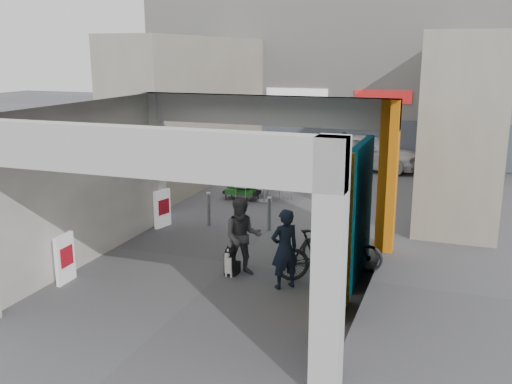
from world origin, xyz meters
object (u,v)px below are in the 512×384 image
at_px(man_crates, 344,155).
at_px(bicycle_front, 342,248).
at_px(border_collie, 231,263).
at_px(white_van, 366,152).
at_px(cafe_set, 264,188).
at_px(produce_stand, 242,190).
at_px(man_elderly, 350,213).
at_px(bicycle_rear, 319,254).
at_px(man_with_dog, 285,249).
at_px(man_back_turned, 242,237).

bearing_deg(man_crates, bicycle_front, 117.58).
relative_size(border_collie, white_van, 0.16).
height_order(cafe_set, produce_stand, cafe_set).
relative_size(man_elderly, bicycle_front, 0.95).
distance_m(cafe_set, bicycle_rear, 6.66).
distance_m(cafe_set, man_crates, 4.30).
bearing_deg(man_with_dog, man_crates, -129.56).
bearing_deg(man_elderly, border_collie, -122.38).
height_order(produce_stand, man_crates, man_crates).
bearing_deg(bicycle_rear, border_collie, 76.13).
xyz_separation_m(produce_stand, white_van, (2.86, 6.04, 0.42)).
distance_m(border_collie, man_back_turned, 0.61).
distance_m(produce_stand, bicycle_front, 6.31).
bearing_deg(border_collie, man_with_dog, -8.73).
bearing_deg(bicycle_front, man_back_turned, 119.23).
xyz_separation_m(cafe_set, man_with_dog, (2.67, -6.46, 0.46)).
xyz_separation_m(produce_stand, bicycle_rear, (3.82, -5.54, 0.25)).
bearing_deg(man_crates, produce_stand, 77.08).
bearing_deg(produce_stand, man_with_dog, -78.10).
xyz_separation_m(man_crates, white_van, (0.51, 1.84, -0.14)).
xyz_separation_m(bicycle_front, bicycle_rear, (-0.31, -0.78, 0.08)).
relative_size(produce_stand, bicycle_front, 0.63).
height_order(cafe_set, bicycle_rear, bicycle_rear).
distance_m(man_elderly, bicycle_front, 1.53).
distance_m(cafe_set, man_elderly, 4.95).
xyz_separation_m(border_collie, man_crates, (0.30, 10.14, 0.58)).
height_order(man_with_dog, man_back_turned, man_back_turned).
bearing_deg(man_crates, cafe_set, 82.32).
height_order(produce_stand, white_van, white_van).
bearing_deg(bicycle_rear, produce_stand, 8.02).
distance_m(man_back_turned, bicycle_front, 2.17).
relative_size(man_back_turned, white_van, 0.40).
distance_m(border_collie, man_with_dog, 1.36).
bearing_deg(produce_stand, bicycle_rear, -71.53).
height_order(man_crates, bicycle_rear, man_crates).
relative_size(cafe_set, man_crates, 0.94).
bearing_deg(man_with_dog, bicycle_front, -165.84).
xyz_separation_m(man_with_dog, man_elderly, (0.72, 2.89, 0.03)).
bearing_deg(man_elderly, cafe_set, 137.30).
bearing_deg(man_back_turned, border_collie, -171.70).
height_order(man_back_turned, bicycle_rear, man_back_turned).
distance_m(man_crates, white_van, 1.91).
height_order(cafe_set, border_collie, cafe_set).
relative_size(cafe_set, man_elderly, 0.96).
bearing_deg(man_back_turned, man_with_dog, -43.70).
distance_m(cafe_set, man_with_dog, 7.01).
bearing_deg(man_elderly, white_van, 100.83).
xyz_separation_m(man_back_turned, bicycle_front, (1.87, 1.04, -0.36)).
bearing_deg(cafe_set, bicycle_rear, -61.22).
bearing_deg(man_with_dog, cafe_set, -112.23).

